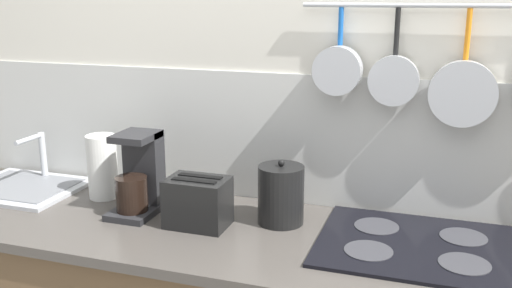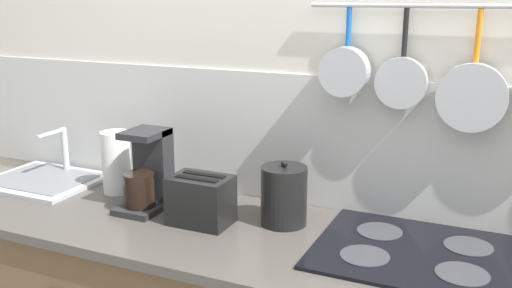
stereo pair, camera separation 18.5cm
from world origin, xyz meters
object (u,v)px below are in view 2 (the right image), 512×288
(paper_towel_roll, at_px, (116,162))
(kettle, at_px, (284,195))
(coffee_maker, at_px, (148,175))
(toaster, at_px, (201,200))

(paper_towel_roll, relative_size, kettle, 1.09)
(coffee_maker, relative_size, toaster, 1.32)
(paper_towel_roll, height_order, coffee_maker, coffee_maker)
(toaster, relative_size, kettle, 0.98)
(toaster, xyz_separation_m, kettle, (0.27, 0.12, 0.02))
(toaster, bearing_deg, paper_towel_roll, 162.98)
(coffee_maker, bearing_deg, paper_towel_roll, 157.94)
(coffee_maker, distance_m, toaster, 0.27)
(paper_towel_roll, bearing_deg, kettle, -2.04)
(coffee_maker, bearing_deg, kettle, 6.52)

